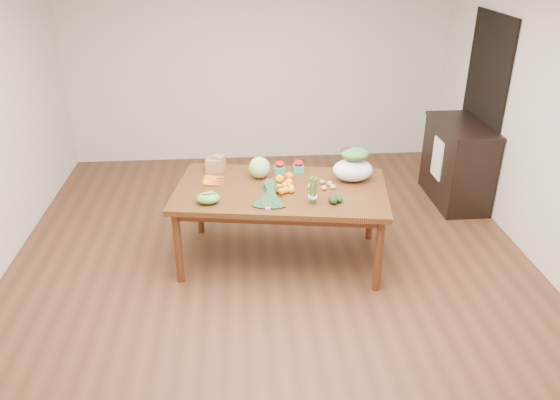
{
  "coord_description": "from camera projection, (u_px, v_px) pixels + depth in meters",
  "views": [
    {
      "loc": [
        -0.27,
        -4.19,
        2.85
      ],
      "look_at": [
        0.06,
        0.0,
        0.79
      ],
      "focal_mm": 35.0,
      "sensor_mm": 36.0,
      "label": 1
    }
  ],
  "objects": [
    {
      "name": "potato_a",
      "position": [
        311.0,
        186.0,
        4.97
      ],
      "size": [
        0.06,
        0.05,
        0.05
      ],
      "primitive_type": "ellipsoid",
      "color": "tan",
      "rests_on": "dining_table"
    },
    {
      "name": "room_walls",
      "position": [
        273.0,
        138.0,
        4.43
      ],
      "size": [
        5.02,
        6.02,
        2.7
      ],
      "color": "beige",
      "rests_on": "floor"
    },
    {
      "name": "strawberry_basket_b",
      "position": [
        298.0,
        167.0,
        5.31
      ],
      "size": [
        0.12,
        0.12,
        0.09
      ],
      "primitive_type": null,
      "rotation": [
        0.0,
        0.0,
        -0.15
      ],
      "color": "red",
      "rests_on": "dining_table"
    },
    {
      "name": "snap_pea_bag",
      "position": [
        208.0,
        198.0,
        4.69
      ],
      "size": [
        0.21,
        0.16,
        0.09
      ],
      "primitive_type": "ellipsoid",
      "color": "#4D9E35",
      "rests_on": "dining_table"
    },
    {
      "name": "dish_towel",
      "position": [
        437.0,
        159.0,
        6.17
      ],
      "size": [
        0.02,
        0.28,
        0.45
      ],
      "primitive_type": "cube",
      "color": "white",
      "rests_on": "cabinet"
    },
    {
      "name": "floor",
      "position": [
        274.0,
        277.0,
        5.02
      ],
      "size": [
        6.0,
        6.0,
        0.0
      ],
      "primitive_type": "plane",
      "color": "#56311D",
      "rests_on": "ground"
    },
    {
      "name": "avocado_a",
      "position": [
        333.0,
        200.0,
        4.69
      ],
      "size": [
        0.1,
        0.12,
        0.07
      ],
      "primitive_type": "ellipsoid",
      "rotation": [
        0.0,
        0.0,
        0.3
      ],
      "color": "black",
      "rests_on": "dining_table"
    },
    {
      "name": "mandarin_cluster",
      "position": [
        285.0,
        187.0,
        4.9
      ],
      "size": [
        0.21,
        0.21,
        0.1
      ],
      "primitive_type": null,
      "rotation": [
        0.0,
        0.0,
        -0.15
      ],
      "color": "orange",
      "rests_on": "dining_table"
    },
    {
      "name": "orange_c",
      "position": [
        289.0,
        182.0,
        5.0
      ],
      "size": [
        0.08,
        0.08,
        0.08
      ],
      "primitive_type": "sphere",
      "color": "orange",
      "rests_on": "dining_table"
    },
    {
      "name": "doorway_dark",
      "position": [
        482.0,
        110.0,
        6.17
      ],
      "size": [
        0.02,
        1.0,
        2.1
      ],
      "primitive_type": "cube",
      "color": "black",
      "rests_on": "floor"
    },
    {
      "name": "carrots",
      "position": [
        215.0,
        180.0,
        5.1
      ],
      "size": [
        0.25,
        0.27,
        0.03
      ],
      "primitive_type": null,
      "rotation": [
        0.0,
        0.0,
        -0.15
      ],
      "color": "orange",
      "rests_on": "dining_table"
    },
    {
      "name": "cabbage",
      "position": [
        259.0,
        168.0,
        5.16
      ],
      "size": [
        0.2,
        0.2,
        0.2
      ],
      "primitive_type": "sphere",
      "color": "#A2D178",
      "rests_on": "dining_table"
    },
    {
      "name": "kale_bunch",
      "position": [
        269.0,
        196.0,
        4.65
      ],
      "size": [
        0.38,
        0.44,
        0.16
      ],
      "primitive_type": null,
      "rotation": [
        0.0,
        0.0,
        -0.15
      ],
      "color": "#16321E",
      "rests_on": "dining_table"
    },
    {
      "name": "asparagus_bundle",
      "position": [
        313.0,
        190.0,
        4.65
      ],
      "size": [
        0.1,
        0.13,
        0.26
      ],
      "primitive_type": null,
      "rotation": [
        0.15,
        0.0,
        -0.15
      ],
      "color": "#4D7134",
      "rests_on": "dining_table"
    },
    {
      "name": "orange_b",
      "position": [
        289.0,
        176.0,
        5.13
      ],
      "size": [
        0.08,
        0.08,
        0.08
      ],
      "primitive_type": "sphere",
      "color": "#FF590F",
      "rests_on": "dining_table"
    },
    {
      "name": "avocado_b",
      "position": [
        339.0,
        199.0,
        4.71
      ],
      "size": [
        0.09,
        0.11,
        0.06
      ],
      "primitive_type": "ellipsoid",
      "rotation": [
        0.0,
        0.0,
        0.3
      ],
      "color": "black",
      "rests_on": "dining_table"
    },
    {
      "name": "paper_bag",
      "position": [
        214.0,
        164.0,
        5.3
      ],
      "size": [
        0.25,
        0.22,
        0.16
      ],
      "primitive_type": null,
      "rotation": [
        0.0,
        0.0,
        -0.15
      ],
      "color": "#976D44",
      "rests_on": "dining_table"
    },
    {
      "name": "potato_c",
      "position": [
        329.0,
        184.0,
        5.03
      ],
      "size": [
        0.05,
        0.04,
        0.04
      ],
      "primitive_type": "ellipsoid",
      "color": "tan",
      "rests_on": "dining_table"
    },
    {
      "name": "orange_a",
      "position": [
        280.0,
        179.0,
        5.07
      ],
      "size": [
        0.08,
        0.08,
        0.08
      ],
      "primitive_type": "sphere",
      "color": "orange",
      "rests_on": "dining_table"
    },
    {
      "name": "potato_e",
      "position": [
        333.0,
        187.0,
        4.96
      ],
      "size": [
        0.05,
        0.05,
        0.04
      ],
      "primitive_type": "ellipsoid",
      "color": "tan",
      "rests_on": "dining_table"
    },
    {
      "name": "salad_bag",
      "position": [
        353.0,
        166.0,
        5.08
      ],
      "size": [
        0.42,
        0.34,
        0.29
      ],
      "primitive_type": null,
      "rotation": [
        0.0,
        0.0,
        -0.15
      ],
      "color": "white",
      "rests_on": "dining_table"
    },
    {
      "name": "strawberry_basket_a",
      "position": [
        279.0,
        168.0,
        5.28
      ],
      "size": [
        0.12,
        0.12,
        0.09
      ],
      "primitive_type": null,
      "rotation": [
        0.0,
        0.0,
        -0.15
      ],
      "color": "red",
      "rests_on": "dining_table"
    },
    {
      "name": "potato_d",
      "position": [
        322.0,
        182.0,
        5.06
      ],
      "size": [
        0.05,
        0.04,
        0.04
      ],
      "primitive_type": "ellipsoid",
      "color": "tan",
      "rests_on": "dining_table"
    },
    {
      "name": "dining_table",
      "position": [
        281.0,
        224.0,
        5.15
      ],
      "size": [
        2.06,
        1.35,
        0.75
      ],
      "primitive_type": "cube",
      "rotation": [
        0.0,
        0.0,
        -0.15
      ],
      "color": "#533313",
      "rests_on": "floor"
    },
    {
      "name": "cabinet",
      "position": [
        457.0,
        163.0,
        6.27
      ],
      "size": [
        0.52,
        1.02,
        0.94
      ],
      "primitive_type": "cube",
      "color": "black",
      "rests_on": "floor"
    },
    {
      "name": "potato_b",
      "position": [
        324.0,
        188.0,
        4.94
      ],
      "size": [
        0.05,
        0.05,
        0.04
      ],
      "primitive_type": "ellipsoid",
      "color": "tan",
      "rests_on": "dining_table"
    }
  ]
}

